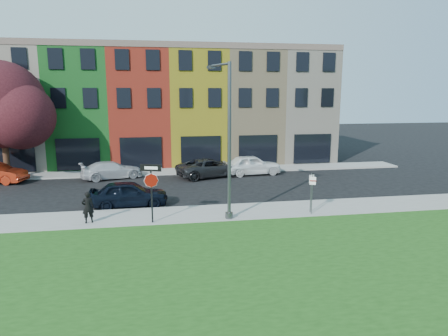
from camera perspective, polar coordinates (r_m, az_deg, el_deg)
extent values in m
plane|color=black|center=(18.89, 2.23, -9.25)|extent=(120.00, 120.00, 0.00)
cube|color=gray|center=(22.09, 5.74, -6.13)|extent=(40.00, 3.00, 0.12)
cube|color=gray|center=(32.99, -8.26, -0.51)|extent=(40.00, 2.40, 0.12)
cube|color=beige|center=(40.21, -26.21, 7.62)|extent=(5.00, 10.00, 10.00)
cube|color=#24872D|center=(39.10, -19.11, 8.07)|extent=(5.00, 10.00, 10.00)
cube|color=red|center=(38.61, -11.70, 8.40)|extent=(5.00, 10.00, 10.00)
cube|color=gold|center=(38.76, -4.21, 8.61)|extent=(5.00, 10.00, 10.00)
cube|color=tan|center=(39.55, 3.10, 8.66)|extent=(5.00, 10.00, 10.00)
cube|color=#B9AE9D|center=(40.94, 10.02, 8.59)|extent=(5.00, 10.00, 10.00)
cube|color=black|center=(33.89, -7.53, 2.28)|extent=(30.00, 0.12, 2.60)
cylinder|color=black|center=(19.88, -10.30, -3.74)|extent=(0.08, 0.08, 2.84)
cylinder|color=white|center=(19.70, -10.37, -1.76)|extent=(0.69, 0.25, 0.72)
cylinder|color=maroon|center=(19.68, -10.37, -1.77)|extent=(0.65, 0.23, 0.68)
cube|color=black|center=(19.58, -10.43, 0.02)|extent=(1.01, 0.36, 0.34)
cube|color=white|center=(19.55, -10.43, 0.01)|extent=(0.63, 0.22, 0.14)
imported|color=black|center=(20.76, -18.87, -5.33)|extent=(0.81, 0.73, 1.58)
imported|color=black|center=(23.52, -13.45, -3.59)|extent=(2.07, 4.51, 1.49)
imported|color=#BABABF|center=(31.37, -15.75, -0.28)|extent=(4.41, 5.58, 1.32)
imported|color=black|center=(30.85, -2.01, 0.06)|extent=(5.47, 6.61, 1.44)
imported|color=white|center=(31.71, 4.00, 0.45)|extent=(2.77, 4.99, 1.57)
cylinder|color=#4A4C4F|center=(19.73, 0.76, 3.64)|extent=(0.18, 0.18, 7.78)
cylinder|color=#4A4C4F|center=(20.54, 0.74, -6.77)|extent=(0.40, 0.40, 0.30)
cylinder|color=#4A4C4F|center=(20.51, -0.54, 14.53)|extent=(0.70, 1.95, 0.12)
cube|color=#4A4C4F|center=(21.50, -1.87, 14.22)|extent=(0.40, 0.60, 0.16)
cylinder|color=#4A4C4F|center=(21.50, 12.45, -3.74)|extent=(0.05, 0.05, 2.09)
cube|color=white|center=(21.30, 12.57, -1.79)|extent=(0.30, 0.15, 0.42)
cube|color=maroon|center=(21.28, 12.59, -1.81)|extent=(0.30, 0.14, 0.06)
cylinder|color=#4A4C4F|center=(21.79, 12.30, -3.47)|extent=(0.05, 0.05, 2.14)
cube|color=white|center=(21.59, 12.41, -1.51)|extent=(0.31, 0.13, 0.42)
cube|color=maroon|center=(21.57, 12.43, -1.52)|extent=(0.30, 0.12, 0.06)
cylinder|color=black|center=(33.85, -28.68, 1.43)|extent=(0.44, 0.44, 3.23)
sphere|color=black|center=(33.53, -29.28, 7.91)|extent=(6.34, 6.34, 6.34)
sphere|color=black|center=(32.16, -27.03, 6.62)|extent=(4.76, 4.76, 4.76)
sphere|color=black|center=(34.02, -28.59, 9.87)|extent=(3.81, 3.81, 3.81)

